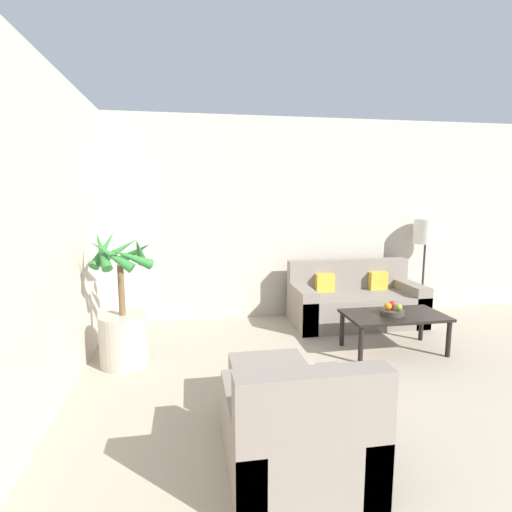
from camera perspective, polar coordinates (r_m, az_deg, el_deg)
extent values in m
cube|color=#BCB2A3|center=(5.82, 13.66, 5.25)|extent=(8.27, 0.06, 2.70)
cylinder|color=#ADA393|center=(4.24, -18.35, -11.29)|extent=(0.47, 0.47, 0.51)
cylinder|color=brown|center=(4.10, -18.68, -4.63)|extent=(0.06, 0.06, 0.50)
cone|color=#2D7533|center=(4.01, -16.34, 0.68)|extent=(0.10, 0.43, 0.34)
cone|color=#2D7533|center=(4.18, -16.86, 0.52)|extent=(0.41, 0.36, 0.28)
cone|color=#2D7533|center=(4.23, -19.11, 0.72)|extent=(0.45, 0.20, 0.31)
cone|color=#2D7533|center=(4.13, -20.87, 0.98)|extent=(0.26, 0.41, 0.37)
cone|color=#2D7533|center=(3.99, -21.19, 0.79)|extent=(0.26, 0.40, 0.38)
cone|color=#2D7533|center=(3.86, -19.98, 0.11)|extent=(0.44, 0.19, 0.33)
cone|color=#2D7533|center=(3.86, -17.42, -0.16)|extent=(0.41, 0.36, 0.28)
cube|color=gray|center=(5.41, 14.12, -7.34)|extent=(1.67, 0.77, 0.41)
cube|color=gray|center=(5.59, 13.02, -2.52)|extent=(1.67, 0.16, 0.40)
cube|color=gray|center=(5.15, 6.56, -7.26)|extent=(0.20, 0.77, 0.53)
cube|color=gray|center=(5.73, 20.94, -6.14)|extent=(0.20, 0.77, 0.53)
cube|color=gold|center=(5.36, 9.76, -3.78)|extent=(0.24, 0.12, 0.24)
cube|color=gold|center=(5.66, 16.99, -3.39)|extent=(0.24, 0.12, 0.24)
cylinder|color=#2D2823|center=(6.25, 22.48, -7.42)|extent=(0.24, 0.24, 0.03)
cylinder|color=#2D2823|center=(6.13, 22.75, -2.90)|extent=(0.03, 0.03, 0.98)
cylinder|color=silver|center=(6.04, 23.12, 3.28)|extent=(0.33, 0.33, 0.35)
cylinder|color=black|center=(4.22, 14.75, -12.19)|extent=(0.05, 0.05, 0.38)
cylinder|color=black|center=(4.69, 25.80, -10.63)|extent=(0.05, 0.05, 0.38)
cylinder|color=black|center=(4.64, 12.19, -10.13)|extent=(0.05, 0.05, 0.38)
cylinder|color=black|center=(5.08, 22.54, -8.97)|extent=(0.05, 0.05, 0.38)
cube|color=black|center=(4.57, 19.15, -8.00)|extent=(1.06, 0.59, 0.03)
cylinder|color=#42382D|center=(4.53, 18.88, -7.60)|extent=(0.25, 0.25, 0.05)
sphere|color=red|center=(4.59, 18.87, -6.55)|extent=(0.08, 0.08, 0.08)
sphere|color=olive|center=(4.50, 19.72, -6.92)|extent=(0.07, 0.07, 0.07)
sphere|color=orange|center=(4.49, 18.33, -6.83)|extent=(0.08, 0.08, 0.08)
cube|color=gray|center=(2.68, 5.67, -24.72)|extent=(0.83, 0.83, 0.40)
cube|color=gray|center=(2.20, 8.29, -20.68)|extent=(0.83, 0.16, 0.40)
cube|color=gray|center=(2.60, -2.18, -24.58)|extent=(0.16, 0.83, 0.50)
cube|color=gray|center=(2.75, 13.00, -22.73)|extent=(0.16, 0.83, 0.50)
cube|color=gray|center=(3.30, 1.86, -17.99)|extent=(0.59, 0.51, 0.38)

